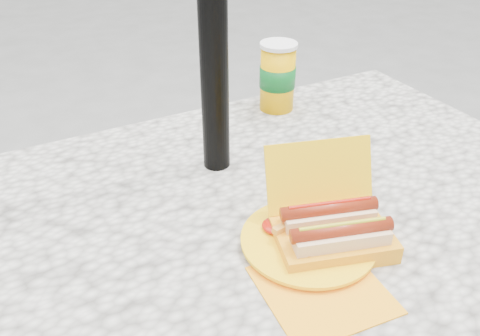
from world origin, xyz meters
name	(u,v)px	position (x,y,z in m)	size (l,w,h in m)	color
picnic_table	(257,256)	(0.00, 0.00, 0.64)	(1.20, 0.80, 0.75)	beige
hotdog_box	(332,229)	(0.05, -0.13, 0.78)	(0.21, 0.20, 0.13)	yellow
fries_plate	(309,243)	(0.02, -0.12, 0.76)	(0.23, 0.28, 0.04)	#FF9F14
soda_cup	(277,76)	(0.23, 0.32, 0.83)	(0.08, 0.08, 0.16)	#FFB300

